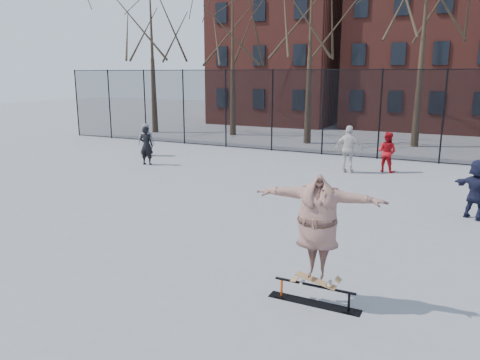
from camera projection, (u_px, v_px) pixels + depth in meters
The scene contains 12 objects.
ground at pixel (211, 247), 10.43m from camera, with size 100.00×100.00×0.00m, color slate.
skate_rail at pixel (314, 296), 7.86m from camera, with size 1.58×0.24×0.35m.
skateboard at pixel (316, 282), 7.79m from camera, with size 0.75×0.18×0.09m, color #945F3B, non-canonical shape.
skater at pixel (318, 230), 7.59m from camera, with size 2.14×0.58×1.74m, color #5D3C96.
bystander_grey at pixel (146, 140), 21.88m from camera, with size 0.74×0.48×1.52m, color slate.
bystander_black at pixel (146, 145), 19.72m from camera, with size 0.60×0.39×1.64m, color black.
bystander_red at pixel (387, 152), 18.28m from camera, with size 0.77×0.60×1.58m, color #B30F17.
bystander_white at pixel (349, 149), 18.11m from camera, with size 1.08×0.45×1.84m, color silver.
bystander_navy at pixel (477, 189), 12.33m from camera, with size 1.49×0.48×1.61m, color #1A1C35.
fence at pixel (353, 112), 21.31m from camera, with size 34.03×0.07×4.00m.
tree_row at pixel (373, 2), 23.85m from camera, with size 33.66×7.46×10.67m.
rowhouses at pixel (413, 39), 31.43m from camera, with size 29.00×7.00×13.00m.
Camera 1 is at (4.99, -8.50, 3.80)m, focal length 35.00 mm.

